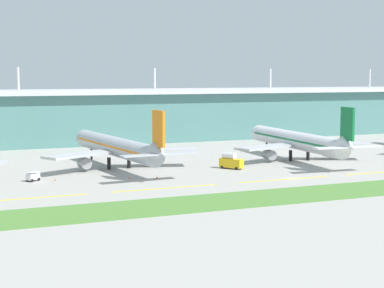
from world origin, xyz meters
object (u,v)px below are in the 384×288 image
object	(u,v)px
airliner_near_middle	(117,147)
safety_cone_nose_front	(130,178)
fuel_truck	(231,161)
airliner_far_middle	(297,141)
safety_cone_left_wingtip	(55,180)
safety_cone_right_wingtip	(157,177)
baggage_cart	(33,176)

from	to	relation	value
airliner_near_middle	safety_cone_nose_front	distance (m)	22.14
airliner_near_middle	fuel_truck	bearing A→B (deg)	-25.38
airliner_far_middle	fuel_truck	xyz separation A→B (m)	(-29.17, -9.04, -4.19)
fuel_truck	safety_cone_nose_front	xyz separation A→B (m)	(-33.88, -6.40, -1.91)
safety_cone_left_wingtip	safety_cone_right_wingtip	xyz separation A→B (m)	(26.28, -6.92, 0.00)
baggage_cart	safety_cone_nose_front	world-z (taller)	baggage_cart
safety_cone_nose_front	safety_cone_right_wingtip	xyz separation A→B (m)	(7.20, -1.94, 0.00)
baggage_cart	safety_cone_right_wingtip	distance (m)	32.94
baggage_cart	safety_cone_right_wingtip	world-z (taller)	baggage_cart
baggage_cart	safety_cone_nose_front	xyz separation A→B (m)	(24.58, -6.67, -0.91)
airliner_near_middle	airliner_far_middle	bearing A→B (deg)	-5.36
airliner_near_middle	fuel_truck	world-z (taller)	airliner_near_middle
safety_cone_nose_front	fuel_truck	bearing A→B (deg)	10.70
safety_cone_left_wingtip	safety_cone_right_wingtip	world-z (taller)	same
fuel_truck	safety_cone_left_wingtip	bearing A→B (deg)	-178.47
fuel_truck	safety_cone_nose_front	size ratio (longest dim) A/B	10.70
fuel_truck	safety_cone_left_wingtip	distance (m)	53.02
safety_cone_nose_front	baggage_cart	bearing A→B (deg)	164.82
baggage_cart	safety_cone_left_wingtip	bearing A→B (deg)	-17.06
safety_cone_left_wingtip	safety_cone_right_wingtip	distance (m)	27.18
airliner_far_middle	safety_cone_right_wingtip	distance (m)	58.82
airliner_near_middle	safety_cone_left_wingtip	xyz separation A→B (m)	(-22.03, -16.10, -6.10)
safety_cone_right_wingtip	baggage_cart	bearing A→B (deg)	164.84
airliner_near_middle	airliner_far_middle	distance (m)	60.37
airliner_far_middle	fuel_truck	bearing A→B (deg)	-162.77
fuel_truck	safety_cone_nose_front	bearing A→B (deg)	-169.30
fuel_truck	safety_cone_left_wingtip	xyz separation A→B (m)	(-52.97, -1.42, -1.91)
safety_cone_left_wingtip	safety_cone_nose_front	bearing A→B (deg)	-14.63
safety_cone_right_wingtip	airliner_far_middle	bearing A→B (deg)	17.29
airliner_near_middle	airliner_far_middle	size ratio (longest dim) A/B	1.00
airliner_far_middle	fuel_truck	size ratio (longest dim) A/B	9.22
airliner_near_middle	safety_cone_right_wingtip	world-z (taller)	airliner_near_middle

